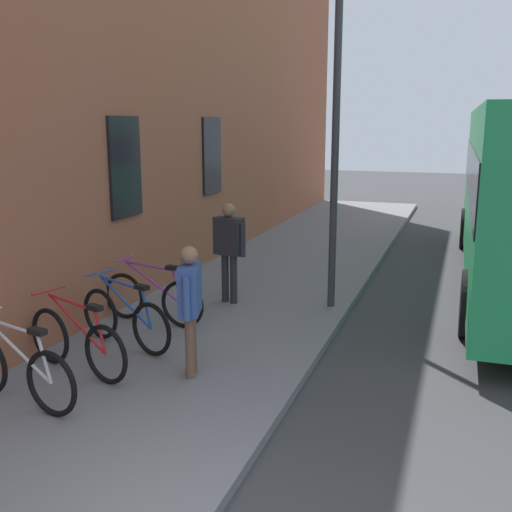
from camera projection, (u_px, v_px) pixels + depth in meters
name	position (u px, v px, depth m)	size (l,w,h in m)	color
ground	(407.00, 331.00, 9.22)	(60.00, 60.00, 0.00)	#38383A
sidewalk_pavement	(274.00, 280.00, 11.93)	(24.00, 3.50, 0.12)	slate
station_facade	(195.00, 33.00, 12.45)	(22.00, 0.65, 9.80)	#9E563D
bicycle_leaning_wall	(17.00, 371.00, 6.49)	(0.52, 1.75, 0.97)	black
bicycle_mid_rack	(77.00, 343.00, 7.32)	(0.65, 1.71, 0.97)	black
bicycle_far_end	(125.00, 319.00, 8.18)	(0.70, 1.69, 0.97)	black
bicycle_nearest_sign	(153.00, 298.00, 9.15)	(0.48, 1.77, 0.97)	black
pedestrian_by_facade	(190.00, 298.00, 7.13)	(0.59, 0.35, 1.59)	brown
pedestrian_near_bus	(229.00, 243.00, 10.06)	(0.35, 0.63, 1.69)	#26262D
street_lamp	(336.00, 119.00, 9.42)	(0.28, 0.28, 5.11)	#333338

